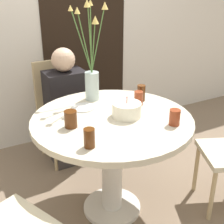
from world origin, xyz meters
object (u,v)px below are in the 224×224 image
(side_plate, at_px, (83,108))
(drink_glass_0, at_px, (71,119))
(drink_glass_1, at_px, (89,138))
(drink_glass_4, at_px, (175,117))
(drink_glass_2, at_px, (141,93))
(flower_vase, at_px, (92,71))
(chair_far_back, at_px, (60,104))
(birthday_cake, at_px, (127,110))
(drink_glass_3, at_px, (139,98))
(person_boy, at_px, (67,112))

(side_plate, bearing_deg, drink_glass_0, -128.30)
(drink_glass_1, bearing_deg, drink_glass_4, -0.39)
(drink_glass_4, bearing_deg, drink_glass_2, 84.75)
(flower_vase, distance_m, drink_glass_1, 0.73)
(flower_vase, bearing_deg, side_plate, -136.27)
(chair_far_back, height_order, drink_glass_2, chair_far_back)
(birthday_cake, distance_m, flower_vase, 0.43)
(chair_far_back, relative_size, drink_glass_0, 8.55)
(drink_glass_1, xyz_separation_m, drink_glass_4, (0.59, -0.00, -0.00))
(drink_glass_4, bearing_deg, side_plate, 127.83)
(drink_glass_1, height_order, drink_glass_3, drink_glass_1)
(chair_far_back, distance_m, drink_glass_0, 1.02)
(birthday_cake, distance_m, drink_glass_1, 0.46)
(birthday_cake, relative_size, drink_glass_4, 1.88)
(side_plate, height_order, drink_glass_3, drink_glass_3)
(birthday_cake, bearing_deg, person_boy, 99.28)
(side_plate, height_order, drink_glass_4, drink_glass_4)
(drink_glass_0, distance_m, drink_glass_2, 0.65)
(side_plate, bearing_deg, drink_glass_3, -19.23)
(drink_glass_3, height_order, drink_glass_4, same)
(drink_glass_1, height_order, drink_glass_4, drink_glass_1)
(side_plate, xyz_separation_m, drink_glass_1, (-0.19, -0.51, 0.05))
(drink_glass_1, distance_m, drink_glass_2, 0.77)
(chair_far_back, bearing_deg, drink_glass_0, -107.33)
(drink_glass_1, relative_size, drink_glass_4, 1.08)
(drink_glass_2, distance_m, person_boy, 0.79)
(birthday_cake, xyz_separation_m, flower_vase, (-0.07, 0.39, 0.18))
(drink_glass_2, bearing_deg, drink_glass_1, -144.95)
(drink_glass_0, xyz_separation_m, drink_glass_2, (0.63, 0.16, 0.01))
(drink_glass_1, relative_size, drink_glass_2, 0.92)
(chair_far_back, xyz_separation_m, person_boy, (0.01, -0.16, -0.02))
(person_boy, bearing_deg, drink_glass_0, -107.85)
(birthday_cake, distance_m, drink_glass_2, 0.31)
(chair_far_back, bearing_deg, drink_glass_4, -77.25)
(chair_far_back, bearing_deg, drink_glass_2, -66.78)
(chair_far_back, xyz_separation_m, drink_glass_4, (0.34, -1.22, 0.29))
(drink_glass_2, height_order, person_boy, person_boy)
(flower_vase, height_order, drink_glass_2, flower_vase)
(chair_far_back, xyz_separation_m, side_plate, (-0.06, -0.71, 0.25))
(drink_glass_0, height_order, drink_glass_3, drink_glass_0)
(drink_glass_4, height_order, person_boy, person_boy)
(side_plate, height_order, drink_glass_2, drink_glass_2)
(chair_far_back, bearing_deg, drink_glass_1, -104.15)
(chair_far_back, height_order, drink_glass_1, chair_far_back)
(birthday_cake, height_order, drink_glass_0, birthday_cake)
(flower_vase, relative_size, side_plate, 4.32)
(drink_glass_2, distance_m, drink_glass_4, 0.45)
(drink_glass_2, bearing_deg, drink_glass_3, -135.66)
(flower_vase, xyz_separation_m, drink_glass_0, (-0.32, -0.36, -0.17))
(drink_glass_1, xyz_separation_m, drink_glass_3, (0.57, 0.38, -0.00))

